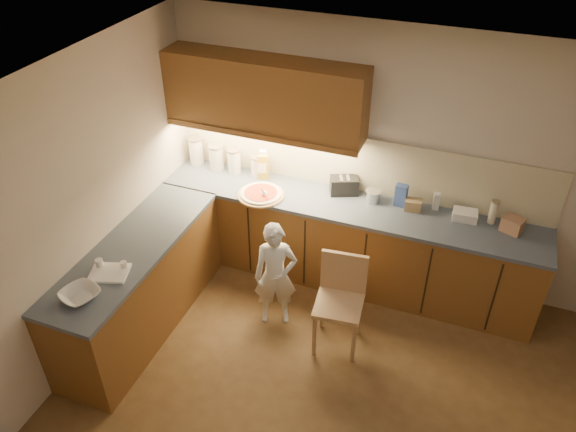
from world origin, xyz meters
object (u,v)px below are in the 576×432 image
object	(u,v)px
toaster	(344,185)
oil_jug	(263,166)
pizza_on_board	(261,194)
child	(275,275)
wooden_chair	(341,295)

from	to	relation	value
toaster	oil_jug	bearing A→B (deg)	158.84
pizza_on_board	toaster	distance (m)	0.82
oil_jug	toaster	size ratio (longest dim) A/B	1.03
pizza_on_board	toaster	xyz separation A→B (m)	(0.75, 0.34, 0.07)
pizza_on_board	child	xyz separation A→B (m)	(0.41, -0.65, -0.40)
wooden_chair	toaster	world-z (taller)	toaster
child	toaster	bearing A→B (deg)	48.60
pizza_on_board	oil_jug	distance (m)	0.36
pizza_on_board	oil_jug	size ratio (longest dim) A/B	1.44
child	toaster	world-z (taller)	toaster
wooden_chair	toaster	distance (m)	1.16
oil_jug	toaster	world-z (taller)	oil_jug
pizza_on_board	oil_jug	xyz separation A→B (m)	(-0.11, 0.32, 0.13)
wooden_chair	oil_jug	distance (m)	1.61
pizza_on_board	toaster	world-z (taller)	pizza_on_board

